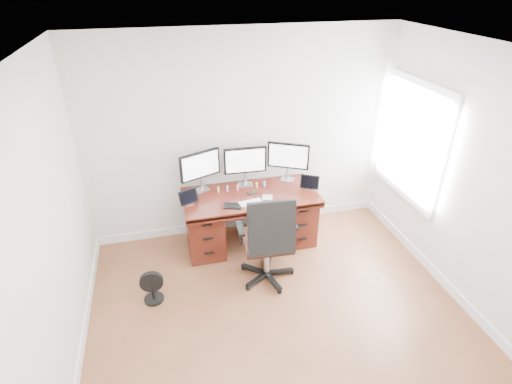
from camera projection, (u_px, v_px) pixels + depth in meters
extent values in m
plane|color=brown|center=(293.00, 350.00, 3.90)|extent=(4.50, 4.50, 0.00)
cube|color=silver|center=(242.00, 137.00, 5.14)|extent=(4.00, 0.10, 2.70)
cube|color=silver|center=(507.00, 206.00, 3.66)|extent=(0.10, 4.50, 2.70)
cube|color=white|center=(411.00, 141.00, 4.89)|extent=(0.04, 1.30, 1.50)
cube|color=white|center=(410.00, 141.00, 4.89)|extent=(0.01, 1.15, 1.35)
cube|color=#45160D|center=(250.00, 196.00, 5.06)|extent=(1.70, 0.80, 0.05)
cube|color=#45160D|center=(204.00, 226.00, 5.15)|extent=(0.45, 0.70, 0.70)
cube|color=#45160D|center=(293.00, 214.00, 5.40)|extent=(0.45, 0.70, 0.70)
cube|color=black|center=(245.00, 200.00, 5.43)|extent=(0.74, 0.03, 0.40)
cylinder|color=black|center=(266.00, 274.00, 4.80)|extent=(0.67, 0.67, 0.09)
cylinder|color=silver|center=(267.00, 256.00, 4.67)|extent=(0.07, 0.07, 0.45)
cube|color=#33170F|center=(267.00, 241.00, 4.56)|extent=(0.57, 0.55, 0.08)
cube|color=black|center=(272.00, 228.00, 4.18)|extent=(0.52, 0.09, 0.61)
cube|color=black|center=(240.00, 229.00, 4.41)|extent=(0.09, 0.27, 0.03)
cube|color=black|center=(293.00, 223.00, 4.51)|extent=(0.09, 0.27, 0.03)
cylinder|color=black|center=(154.00, 299.00, 4.48)|extent=(0.22, 0.22, 0.03)
cylinder|color=black|center=(153.00, 292.00, 4.42)|extent=(0.04, 0.04, 0.18)
cylinder|color=black|center=(151.00, 283.00, 4.36)|extent=(0.26, 0.06, 0.26)
cube|color=silver|center=(202.00, 189.00, 5.15)|extent=(0.22, 0.20, 0.01)
cylinder|color=silver|center=(201.00, 184.00, 5.11)|extent=(0.04, 0.04, 0.18)
cube|color=black|center=(200.00, 165.00, 4.98)|extent=(0.52, 0.24, 0.35)
cube|color=white|center=(201.00, 166.00, 4.97)|extent=(0.46, 0.20, 0.30)
cube|color=silver|center=(246.00, 184.00, 5.28)|extent=(0.19, 0.15, 0.01)
cylinder|color=silver|center=(245.00, 179.00, 5.23)|extent=(0.04, 0.04, 0.18)
cube|color=black|center=(245.00, 160.00, 5.10)|extent=(0.55, 0.06, 0.35)
cube|color=white|center=(245.00, 161.00, 5.09)|extent=(0.50, 0.03, 0.30)
cube|color=silver|center=(287.00, 179.00, 5.40)|extent=(0.22, 0.21, 0.01)
cylinder|color=silver|center=(288.00, 174.00, 5.36)|extent=(0.04, 0.04, 0.18)
cube|color=black|center=(288.00, 156.00, 5.23)|extent=(0.50, 0.29, 0.35)
cube|color=white|center=(288.00, 156.00, 5.21)|extent=(0.44, 0.24, 0.30)
cube|color=silver|center=(189.00, 204.00, 4.84)|extent=(0.12, 0.11, 0.01)
cube|color=black|center=(189.00, 197.00, 4.80)|extent=(0.25, 0.15, 0.17)
cube|color=silver|center=(309.00, 189.00, 5.17)|extent=(0.13, 0.12, 0.01)
cube|color=black|center=(310.00, 182.00, 5.12)|extent=(0.24, 0.17, 0.17)
cube|color=white|center=(251.00, 203.00, 4.86)|extent=(0.30, 0.16, 0.01)
cube|color=silver|center=(267.00, 197.00, 4.97)|extent=(0.16, 0.16, 0.01)
cube|color=black|center=(233.00, 206.00, 4.80)|extent=(0.26, 0.21, 0.01)
cube|color=black|center=(252.00, 193.00, 5.08)|extent=(0.13, 0.10, 0.01)
cylinder|color=tan|center=(218.00, 191.00, 5.08)|extent=(0.03, 0.03, 0.06)
sphere|color=tan|center=(218.00, 188.00, 5.06)|extent=(0.03, 0.03, 0.03)
cylinder|color=#A372D1|center=(227.00, 189.00, 5.11)|extent=(0.03, 0.03, 0.06)
sphere|color=#A372D1|center=(227.00, 187.00, 5.09)|extent=(0.03, 0.03, 0.03)
cylinder|color=pink|center=(238.00, 188.00, 5.14)|extent=(0.03, 0.03, 0.06)
sphere|color=pink|center=(238.00, 186.00, 5.12)|extent=(0.03, 0.03, 0.03)
cylinder|color=#F49C41|center=(257.00, 186.00, 5.19)|extent=(0.03, 0.03, 0.06)
sphere|color=#F49C41|center=(257.00, 183.00, 5.17)|extent=(0.03, 0.03, 0.03)
cylinder|color=#6485DD|center=(264.00, 185.00, 5.21)|extent=(0.03, 0.03, 0.06)
sphere|color=#6485DD|center=(264.00, 182.00, 5.19)|extent=(0.03, 0.03, 0.03)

